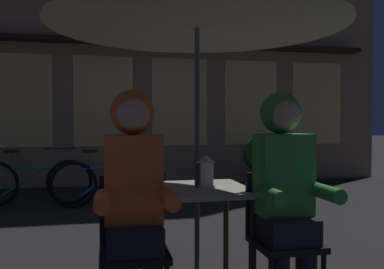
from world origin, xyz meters
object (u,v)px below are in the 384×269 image
Objects in this scene: potted_plant at (260,159)px; lantern at (206,170)px; person_right_hooded at (285,178)px; chair_right at (281,232)px; patio_umbrella at (197,1)px; bicycle_second at (32,182)px; bicycle_third at (110,182)px; cafe_table at (197,201)px; chair_left at (133,240)px; person_left_hooded at (134,183)px.

lantern is at bearing -116.12° from potted_plant.
potted_plant is at bearing 70.53° from person_right_hooded.
patio_umbrella is at bearing 142.45° from chair_right.
patio_umbrella is 1.65× the size of person_right_hooded.
person_right_hooded reaches higher than bicycle_second.
patio_umbrella reaches higher than bicycle_third.
bicycle_second is at bearing 119.83° from chair_right.
patio_umbrella is 2.66× the size of chair_right.
potted_plant reaches higher than bicycle_third.
patio_umbrella is at bearing 0.00° from cafe_table.
cafe_table is 3.20× the size of lantern.
chair_right is at bearing -60.17° from bicycle_second.
person_right_hooded is at bearing -109.47° from potted_plant.
person_right_hooded is at bearing -43.85° from lantern.
bicycle_third is at bearing 101.17° from lantern.
potted_plant is (2.66, 0.93, 0.20)m from bicycle_third.
lantern is at bearing 140.45° from chair_right.
bicycle_second is at bearing 119.46° from person_right_hooded.
person_right_hooded is 1.52× the size of potted_plant.
chair_left is (-0.54, -0.35, -0.37)m from lantern.
lantern reaches higher than bicycle_second.
chair_left is 0.62× the size of person_left_hooded.
cafe_table is at bearing 41.57° from person_left_hooded.
person_left_hooded is 1.00× the size of person_right_hooded.
cafe_table is 0.62m from chair_left.
bicycle_second is 1.83× the size of potted_plant.
lantern is at bearing -63.08° from bicycle_second.
chair_left is 1.00× the size of chair_right.
patio_umbrella reaches higher than potted_plant.
potted_plant is at bearing 11.20° from bicycle_second.
bicycle_second is at bearing 116.92° from lantern.
patio_umbrella is 1.37m from person_left_hooded.
cafe_table is at bearing 0.00° from patio_umbrella.
chair_right reaches higher than cafe_table.
chair_left is at bearing -142.45° from patio_umbrella.
bicycle_third is at bearing -9.80° from bicycle_second.
person_left_hooded is (-0.96, -0.06, 0.36)m from chair_right.
cafe_table is at bearing 142.45° from chair_right.
potted_plant is (2.08, 4.11, -0.09)m from cafe_table.
chair_right is (0.48, -0.37, -1.57)m from patio_umbrella.
cafe_table is 0.53× the size of person_left_hooded.
cafe_table is 1.42m from patio_umbrella.
potted_plant is at bearing 63.12° from cafe_table.
patio_umbrella is 3.66m from bicycle_third.
potted_plant is (1.60, 4.54, -0.30)m from person_right_hooded.
lantern is 0.27× the size of chair_right.
cafe_table is 0.44× the size of bicycle_second.
person_left_hooded is 5.22m from potted_plant.
lantern is 0.67m from person_left_hooded.
person_left_hooded is 0.83× the size of bicycle_second.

